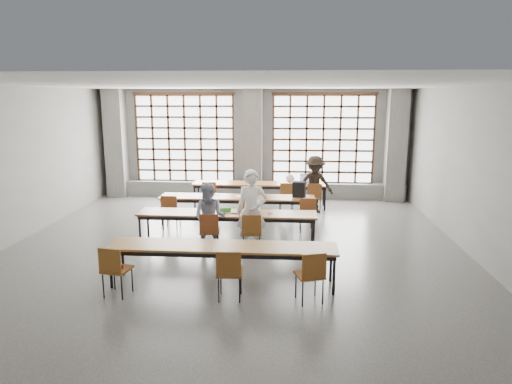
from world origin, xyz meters
TOP-DOWN VIEW (x-y plane):
  - floor at (0.00, 0.00)m, footprint 11.00×11.00m
  - ceiling at (0.00, 0.00)m, footprint 11.00×11.00m
  - wall_back at (0.00, 5.50)m, footprint 10.00×0.00m
  - wall_front at (0.00, -5.50)m, footprint 10.00×0.00m
  - wall_left at (-5.00, 0.00)m, footprint 0.00×11.00m
  - wall_right at (5.00, 0.00)m, footprint 0.00×11.00m
  - column_left at (-4.50, 5.22)m, footprint 0.60×0.55m
  - column_mid at (0.00, 5.22)m, footprint 0.60×0.55m
  - column_right at (4.50, 5.22)m, footprint 0.60×0.55m
  - window_left at (-2.25, 5.42)m, footprint 3.32×0.12m
  - window_right at (2.25, 5.42)m, footprint 3.32×0.12m
  - sill_ledge at (0.00, 5.30)m, footprint 9.80×0.35m
  - desk_row_a at (0.31, 3.99)m, footprint 4.00×0.70m
  - desk_row_b at (-0.15, 2.12)m, footprint 4.00×0.70m
  - desk_row_c at (-0.18, 0.46)m, footprint 4.00×0.70m
  - desk_row_d at (0.05, -1.81)m, footprint 4.00×0.70m
  - chair_back_left at (-1.09, 3.36)m, footprint 0.43×0.43m
  - chair_back_mid at (1.12, 3.36)m, footprint 0.47×0.47m
  - chair_back_right at (1.91, 3.36)m, footprint 0.45×0.45m
  - chair_mid_left at (-1.75, 1.49)m, footprint 0.42×0.43m
  - chair_mid_centre at (0.24, 1.49)m, footprint 0.47×0.47m
  - chair_mid_right at (1.65, 1.49)m, footprint 0.43×0.43m
  - chair_front_left at (-0.48, -0.17)m, footprint 0.46×0.47m
  - chair_front_right at (0.42, -0.17)m, footprint 0.45×0.45m
  - chair_near_left at (-1.67, -2.43)m, footprint 0.48×0.49m
  - chair_near_mid at (0.25, -2.44)m, footprint 0.44×0.44m
  - chair_near_right at (1.57, -2.43)m, footprint 0.53×0.53m
  - student_male at (0.42, -0.04)m, footprint 0.66×0.44m
  - student_female at (-0.48, -0.04)m, footprint 0.78×0.64m
  - student_back at (1.91, 3.49)m, footprint 1.14×0.79m
  - laptop_front at (0.37, 0.57)m, footprint 0.38×0.33m
  - laptop_back at (1.67, 4.10)m, footprint 0.41×0.37m
  - mouse at (0.77, 0.44)m, footprint 0.11×0.08m
  - green_box at (-0.23, 0.54)m, footprint 0.27×0.17m
  - phone at (-0.00, 0.36)m, footprint 0.14×0.10m
  - paper_sheet_a at (-0.75, 2.17)m, footprint 0.36×0.33m
  - paper_sheet_c at (-0.05, 2.12)m, footprint 0.35×0.29m
  - backpack at (1.45, 2.17)m, footprint 0.36×0.26m
  - plastic_bag at (1.21, 4.04)m, footprint 0.32×0.29m
  - red_pouch at (-1.65, -2.36)m, footprint 0.21×0.11m

SIDE VIEW (x-z plane):
  - floor at x=0.00m, z-range 0.00..0.00m
  - sill_ledge at x=0.00m, z-range 0.00..0.50m
  - red_pouch at x=-1.65m, z-range 0.47..0.53m
  - chair_back_left at x=-1.09m, z-range 0.10..0.98m
  - chair_back_mid at x=1.12m, z-range 0.10..0.98m
  - chair_back_right at x=1.91m, z-range 0.10..0.98m
  - chair_mid_left at x=-1.75m, z-range 0.10..0.98m
  - chair_mid_centre at x=0.24m, z-range 0.10..0.98m
  - chair_mid_right at x=1.65m, z-range 0.10..0.98m
  - chair_front_left at x=-0.48m, z-range 0.10..0.98m
  - chair_front_right at x=0.42m, z-range 0.10..0.98m
  - chair_near_left at x=-1.67m, z-range 0.10..0.98m
  - chair_near_mid at x=0.25m, z-range 0.10..0.98m
  - chair_near_right at x=1.57m, z-range 0.10..0.98m
  - desk_row_a at x=0.31m, z-range 0.30..1.03m
  - desk_row_b at x=-0.15m, z-range 0.30..1.03m
  - desk_row_c at x=-0.18m, z-range 0.30..1.03m
  - desk_row_d at x=0.05m, z-range 0.30..1.03m
  - paper_sheet_a at x=-0.75m, z-range 0.73..0.73m
  - paper_sheet_c at x=-0.05m, z-range 0.73..0.73m
  - phone at x=0.00m, z-range 0.73..0.74m
  - student_female at x=-0.48m, z-range 0.00..1.48m
  - mouse at x=0.77m, z-range 0.73..0.77m
  - green_box at x=-0.23m, z-range 0.73..0.82m
  - laptop_front at x=0.37m, z-range 0.66..0.92m
  - laptop_back at x=1.67m, z-range 0.66..0.92m
  - student_back at x=1.91m, z-range 0.00..1.63m
  - plastic_bag at x=1.21m, z-range 0.73..1.02m
  - student_male at x=0.42m, z-range 0.00..1.79m
  - backpack at x=1.45m, z-range 0.73..1.13m
  - wall_back at x=0.00m, z-range -3.25..6.75m
  - wall_front at x=0.00m, z-range -3.25..6.75m
  - wall_left at x=-5.00m, z-range -3.75..7.25m
  - wall_right at x=5.00m, z-range -3.75..7.25m
  - column_left at x=-4.50m, z-range 0.00..3.50m
  - column_mid at x=0.00m, z-range 0.00..3.50m
  - column_right at x=4.50m, z-range 0.00..3.50m
  - window_left at x=-2.25m, z-range 0.40..3.40m
  - window_right at x=2.25m, z-range 0.40..3.40m
  - ceiling at x=0.00m, z-range 3.50..3.50m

